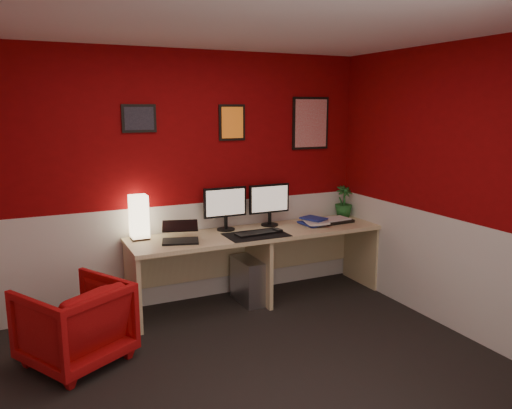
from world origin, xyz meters
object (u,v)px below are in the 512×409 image
object	(u,v)px
monitor_left	(226,202)
zen_tray	(335,221)
desk	(259,266)
shoji_lamp	(139,218)
monitor_right	(270,198)
laptop	(180,231)
pc_tower	(248,280)
armchair	(75,323)
potted_plant	(344,202)

from	to	relation	value
monitor_left	zen_tray	xyz separation A→B (m)	(1.20, -0.17, -0.28)
desk	monitor_left	size ratio (longest dim) A/B	4.48
shoji_lamp	zen_tray	xyz separation A→B (m)	(2.07, -0.18, -0.18)
desk	monitor_left	world-z (taller)	monitor_left
monitor_left	monitor_right	xyz separation A→B (m)	(0.49, -0.01, 0.00)
desk	laptop	size ratio (longest dim) A/B	7.88
desk	zen_tray	distance (m)	1.00
laptop	pc_tower	distance (m)	0.95
zen_tray	pc_tower	size ratio (longest dim) A/B	0.78
desk	pc_tower	size ratio (longest dim) A/B	5.78
shoji_lamp	laptop	world-z (taller)	shoji_lamp
monitor_left	pc_tower	size ratio (longest dim) A/B	1.29
shoji_lamp	monitor_right	distance (m)	1.36
shoji_lamp	monitor_right	size ratio (longest dim) A/B	0.69
armchair	monitor_left	bearing A→B (deg)	175.33
laptop	monitor_left	world-z (taller)	monitor_left
monitor_right	armchair	world-z (taller)	monitor_right
potted_plant	pc_tower	bearing A→B (deg)	-171.57
zen_tray	armchair	size ratio (longest dim) A/B	0.50
laptop	monitor_right	size ratio (longest dim) A/B	0.57
monitor_left	potted_plant	world-z (taller)	monitor_left
shoji_lamp	desk	bearing A→B (deg)	-10.17
shoji_lamp	monitor_right	xyz separation A→B (m)	(1.36, -0.02, 0.09)
monitor_left	armchair	distance (m)	1.85
laptop	potted_plant	size ratio (longest dim) A/B	0.94
pc_tower	armchair	world-z (taller)	armchair
zen_tray	monitor_right	bearing A→B (deg)	167.45
pc_tower	laptop	bearing A→B (deg)	-175.68
monitor_right	zen_tray	bearing A→B (deg)	-12.55
desk	monitor_left	xyz separation A→B (m)	(-0.28, 0.19, 0.66)
shoji_lamp	monitor_right	world-z (taller)	monitor_right
laptop	monitor_right	world-z (taller)	monitor_right
armchair	laptop	bearing A→B (deg)	175.81
desk	shoji_lamp	xyz separation A→B (m)	(-1.14, 0.20, 0.56)
desk	armchair	world-z (taller)	desk
shoji_lamp	potted_plant	world-z (taller)	shoji_lamp
monitor_right	armchair	bearing A→B (deg)	-160.34
desk	laptop	bearing A→B (deg)	-175.65
shoji_lamp	armchair	xyz separation A→B (m)	(-0.68, -0.75, -0.61)
potted_plant	monitor_left	bearing A→B (deg)	-179.47
zen_tray	armchair	xyz separation A→B (m)	(-2.75, -0.57, -0.42)
zen_tray	shoji_lamp	bearing A→B (deg)	174.94
potted_plant	shoji_lamp	bearing A→B (deg)	179.94
monitor_left	potted_plant	size ratio (longest dim) A/B	1.65
shoji_lamp	monitor_left	size ratio (longest dim) A/B	0.69
desk	zen_tray	xyz separation A→B (m)	(0.92, 0.02, 0.38)
armchair	pc_tower	bearing A→B (deg)	168.04
zen_tray	monitor_left	bearing A→B (deg)	172.07
monitor_left	monitor_right	size ratio (longest dim) A/B	1.00
monitor_left	laptop	bearing A→B (deg)	-155.40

